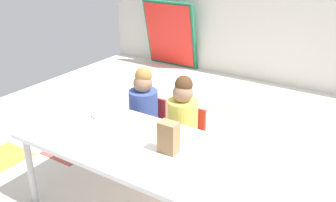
% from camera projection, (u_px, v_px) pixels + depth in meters
% --- Properties ---
extents(ground_plane, '(6.31, 5.16, 0.02)m').
position_uv_depth(ground_plane, '(211.00, 171.00, 3.40)').
color(ground_plane, silver).
extents(craft_table, '(2.04, 0.81, 0.62)m').
position_uv_depth(craft_table, '(155.00, 154.00, 2.57)').
color(craft_table, white).
rests_on(craft_table, ground_plane).
extents(seated_child_near_camera, '(0.32, 0.31, 0.92)m').
position_uv_depth(seated_child_near_camera, '(144.00, 107.00, 3.34)').
color(seated_child_near_camera, red).
rests_on(seated_child_near_camera, ground_plane).
extents(seated_child_middle_seat, '(0.32, 0.31, 0.92)m').
position_uv_depth(seated_child_middle_seat, '(183.00, 117.00, 3.14)').
color(seated_child_middle_seat, red).
rests_on(seated_child_middle_seat, ground_plane).
extents(folded_activity_table, '(0.90, 0.29, 1.09)m').
position_uv_depth(folded_activity_table, '(170.00, 35.00, 5.99)').
color(folded_activity_table, '#19724C').
rests_on(folded_activity_table, ground_plane).
extents(paper_bag_brown, '(0.13, 0.09, 0.22)m').
position_uv_depth(paper_bag_brown, '(168.00, 137.00, 2.46)').
color(paper_bag_brown, '#9E754C').
rests_on(paper_bag_brown, craft_table).
extents(paper_plate_near_edge, '(0.18, 0.18, 0.01)m').
position_uv_depth(paper_plate_near_edge, '(99.00, 117.00, 2.99)').
color(paper_plate_near_edge, white).
rests_on(paper_plate_near_edge, craft_table).
extents(paper_plate_center_table, '(0.18, 0.18, 0.01)m').
position_uv_depth(paper_plate_center_table, '(114.00, 130.00, 2.78)').
color(paper_plate_center_table, white).
rests_on(paper_plate_center_table, craft_table).
extents(donut_powdered_on_plate, '(0.12, 0.12, 0.04)m').
position_uv_depth(donut_powdered_on_plate, '(99.00, 114.00, 2.98)').
color(donut_powdered_on_plate, white).
rests_on(donut_powdered_on_plate, craft_table).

